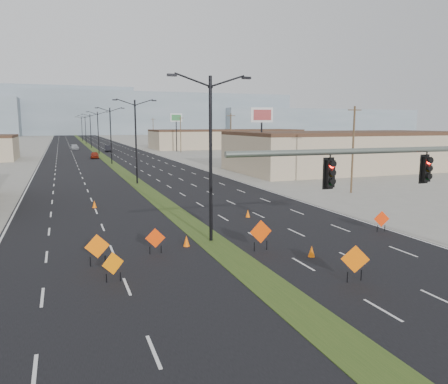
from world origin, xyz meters
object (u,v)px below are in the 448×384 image
object	(u,v)px
pole_sign_east_far	(176,120)
construction_sign_0	(97,247)
streetlight_6	(82,128)
cone_3	(94,204)
streetlight_3	(98,131)
cone_2	(248,214)
construction_sign_2	(155,239)
construction_sign_1	(113,265)
construction_sign_4	(355,260)
streetlight_5	(86,129)
cone_0	(186,241)
cone_1	(312,251)
car_far	(75,147)
streetlight_0	(211,154)
streetlight_2	(111,134)
streetlight_4	(91,130)
construction_sign_5	(382,220)
streetlight_1	(136,139)
pole_sign_east_near	(262,120)
car_mid	(108,149)
construction_sign_3	(261,233)
car_left	(95,155)

from	to	relation	value
pole_sign_east_far	construction_sign_0	bearing A→B (deg)	-111.94
streetlight_6	cone_3	bearing A→B (deg)	-92.23
streetlight_3	cone_2	bearing A→B (deg)	-86.41
streetlight_3	construction_sign_2	size ratio (longest dim) A/B	6.82
construction_sign_1	construction_sign_4	size ratio (longest dim) A/B	0.82
construction_sign_0	cone_2	size ratio (longest dim) A/B	2.78
streetlight_5	cone_0	size ratio (longest dim) A/B	15.16
streetlight_6	cone_1	world-z (taller)	streetlight_6
car_far	streetlight_0	bearing A→B (deg)	-90.88
streetlight_2	construction_sign_0	size ratio (longest dim) A/B	5.99
streetlight_5	construction_sign_1	world-z (taller)	streetlight_5
streetlight_4	construction_sign_5	bearing A→B (deg)	-84.23
streetlight_2	construction_sign_4	world-z (taller)	streetlight_2
streetlight_1	streetlight_3	size ratio (longest dim) A/B	1.00
cone_2	pole_sign_east_far	distance (m)	82.51
streetlight_5	construction_sign_0	world-z (taller)	streetlight_5
streetlight_3	cone_2	distance (m)	78.73
construction_sign_0	construction_sign_1	distance (m)	2.70
streetlight_3	pole_sign_east_near	world-z (taller)	streetlight_3
streetlight_1	construction_sign_5	size ratio (longest dim) A/B	7.00
cone_2	streetlight_3	bearing A→B (deg)	93.59
cone_3	pole_sign_east_far	xyz separation A→B (m)	(25.77, 72.66, 7.71)
streetlight_6	cone_1	distance (m)	173.15
streetlight_1	streetlight_2	distance (m)	28.00
construction_sign_2	cone_3	bearing A→B (deg)	109.05
streetlight_4	construction_sign_4	xyz separation A→B (m)	(3.92, -121.00, -4.39)
streetlight_0	streetlight_6	size ratio (longest dim) A/B	1.00
construction_sign_0	pole_sign_east_far	distance (m)	93.11
streetlight_0	streetlight_1	size ratio (longest dim) A/B	1.00
streetlight_6	car_mid	bearing A→B (deg)	-87.75
streetlight_1	pole_sign_east_near	distance (m)	18.41
construction_sign_3	cone_1	distance (m)	3.03
construction_sign_0	cone_2	xyz separation A→B (m)	(11.89, 8.11, -0.68)
streetlight_3	car_mid	distance (m)	9.56
streetlight_4	streetlight_5	world-z (taller)	same
construction_sign_5	construction_sign_2	bearing A→B (deg)	-166.32
car_left	streetlight_0	bearing A→B (deg)	-84.04
streetlight_0	streetlight_6	world-z (taller)	same
car_mid	construction_sign_2	bearing A→B (deg)	-88.65
streetlight_4	car_left	size ratio (longest dim) A/B	2.42
cone_2	cone_1	bearing A→B (deg)	-94.42
car_mid	pole_sign_east_near	bearing A→B (deg)	-70.62
car_far	streetlight_5	bearing A→B (deg)	78.37
car_left	construction_sign_4	size ratio (longest dim) A/B	2.37
pole_sign_east_near	car_mid	bearing A→B (deg)	121.23
streetlight_1	construction_sign_5	xyz separation A→B (m)	(11.50, -29.77, -4.58)
car_far	construction_sign_5	size ratio (longest dim) A/B	3.49
streetlight_5	pole_sign_east_far	world-z (taller)	streetlight_5
construction_sign_2	streetlight_4	bearing A→B (deg)	98.80
construction_sign_1	pole_sign_east_far	xyz separation A→B (m)	(26.25, 91.55, 7.20)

